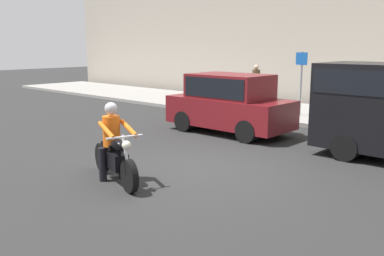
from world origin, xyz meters
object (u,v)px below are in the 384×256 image
(pedestrian_bystander, at_px, (256,81))
(motorcycle_with_rider_orange_stripe, at_px, (114,150))
(parked_hatchback_maroon, at_px, (229,103))
(street_sign_post, at_px, (301,77))

(pedestrian_bystander, bearing_deg, motorcycle_with_rider_orange_stripe, -70.42)
(parked_hatchback_maroon, bearing_deg, motorcycle_with_rider_orange_stripe, -77.13)
(motorcycle_with_rider_orange_stripe, distance_m, parked_hatchback_maroon, 5.42)
(street_sign_post, bearing_deg, parked_hatchback_maroon, -95.88)
(motorcycle_with_rider_orange_stripe, relative_size, street_sign_post, 0.91)
(motorcycle_with_rider_orange_stripe, height_order, parked_hatchback_maroon, parked_hatchback_maroon)
(motorcycle_with_rider_orange_stripe, distance_m, pedestrian_bystander, 11.04)
(motorcycle_with_rider_orange_stripe, height_order, pedestrian_bystander, pedestrian_bystander)
(parked_hatchback_maroon, xyz_separation_m, pedestrian_bystander, (-2.49, 5.11, 0.19))
(parked_hatchback_maroon, relative_size, pedestrian_bystander, 2.26)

